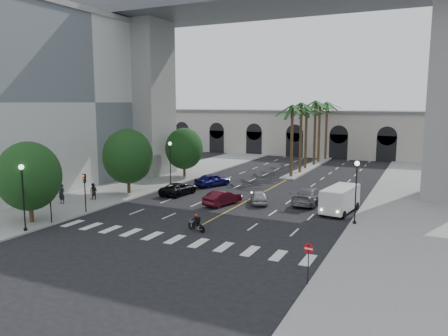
% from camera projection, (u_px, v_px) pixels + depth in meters
% --- Properties ---
extents(ground, '(140.00, 140.00, 0.00)m').
position_uv_depth(ground, '(185.00, 234.00, 33.56)').
color(ground, black).
rests_on(ground, ground).
extents(sidewalk_left, '(8.00, 100.00, 0.15)m').
position_uv_depth(sidewalk_left, '(141.00, 184.00, 53.30)').
color(sidewalk_left, gray).
rests_on(sidewalk_left, ground).
extents(sidewalk_right, '(8.00, 100.00, 0.15)m').
position_uv_depth(sidewalk_right, '(406.00, 210.00, 40.61)').
color(sidewalk_right, gray).
rests_on(sidewalk_right, ground).
extents(median, '(2.00, 24.00, 0.20)m').
position_uv_depth(median, '(310.00, 167.00, 67.50)').
color(median, gray).
rests_on(median, ground).
extents(building_left, '(16.50, 32.50, 20.60)m').
position_uv_depth(building_left, '(45.00, 100.00, 54.17)').
color(building_left, silver).
rests_on(building_left, ground).
extents(pier_building, '(71.00, 10.50, 8.50)m').
position_uv_depth(pier_building, '(333.00, 133.00, 82.07)').
color(pier_building, beige).
rests_on(pier_building, ground).
extents(bridge, '(75.00, 13.00, 26.00)m').
position_uv_depth(bridge, '(309.00, 26.00, 49.00)').
color(bridge, gray).
rests_on(bridge, ground).
extents(palm_a, '(3.20, 3.20, 10.30)m').
position_uv_depth(palm_a, '(292.00, 109.00, 57.22)').
color(palm_a, '#47331E').
rests_on(palm_a, ground).
extents(palm_b, '(3.20, 3.20, 10.60)m').
position_uv_depth(palm_b, '(301.00, 107.00, 60.71)').
color(palm_b, '#47331E').
rests_on(palm_b, ground).
extents(palm_c, '(3.20, 3.20, 10.10)m').
position_uv_depth(palm_c, '(307.00, 110.00, 64.48)').
color(palm_c, '#47331E').
rests_on(palm_c, ground).
extents(palm_d, '(3.20, 3.20, 10.90)m').
position_uv_depth(palm_d, '(316.00, 105.00, 67.80)').
color(palm_d, '#47331E').
rests_on(palm_d, ground).
extents(palm_e, '(3.20, 3.20, 10.40)m').
position_uv_depth(palm_e, '(320.00, 107.00, 71.55)').
color(palm_e, '#47331E').
rests_on(palm_e, ground).
extents(palm_f, '(3.20, 3.20, 10.70)m').
position_uv_depth(palm_f, '(327.00, 105.00, 74.95)').
color(palm_f, '#47331E').
rests_on(palm_f, ground).
extents(street_tree_near, '(5.20, 5.20, 6.89)m').
position_uv_depth(street_tree_near, '(29.00, 176.00, 35.78)').
color(street_tree_near, '#382616').
rests_on(street_tree_near, ground).
extents(street_tree_mid, '(5.44, 5.44, 7.21)m').
position_uv_depth(street_tree_mid, '(128.00, 156.00, 47.37)').
color(street_tree_mid, '#382616').
rests_on(street_tree_mid, ground).
extents(street_tree_far, '(5.04, 5.04, 6.68)m').
position_uv_depth(street_tree_far, '(184.00, 149.00, 58.14)').
color(street_tree_far, '#382616').
rests_on(street_tree_far, ground).
extents(lamp_post_left_near, '(0.40, 0.40, 5.35)m').
position_uv_depth(lamp_post_left_near, '(23.00, 192.00, 33.44)').
color(lamp_post_left_near, black).
rests_on(lamp_post_left_near, ground).
extents(lamp_post_left_far, '(0.40, 0.40, 5.35)m').
position_uv_depth(lamp_post_left_far, '(170.00, 160.00, 52.20)').
color(lamp_post_left_far, black).
rests_on(lamp_post_left_far, ground).
extents(lamp_post_right, '(0.40, 0.40, 5.35)m').
position_uv_depth(lamp_post_right, '(356.00, 187.00, 35.40)').
color(lamp_post_right, black).
rests_on(lamp_post_right, ground).
extents(traffic_signal_near, '(0.25, 0.18, 3.65)m').
position_uv_depth(traffic_signal_near, '(50.00, 195.00, 35.74)').
color(traffic_signal_near, black).
rests_on(traffic_signal_near, ground).
extents(traffic_signal_far, '(0.25, 0.18, 3.65)m').
position_uv_depth(traffic_signal_far, '(85.00, 186.00, 39.31)').
color(traffic_signal_far, black).
rests_on(traffic_signal_far, ground).
extents(motorcycle_rider, '(1.82, 0.78, 1.37)m').
position_uv_depth(motorcycle_rider, '(197.00, 223.00, 34.18)').
color(motorcycle_rider, black).
rests_on(motorcycle_rider, ground).
extents(car_a, '(3.06, 4.19, 1.33)m').
position_uv_depth(car_a, '(259.00, 197.00, 43.52)').
color(car_a, '#A3A3A7').
rests_on(car_a, ground).
extents(car_b, '(2.61, 4.62, 1.44)m').
position_uv_depth(car_b, '(223.00, 198.00, 42.88)').
color(car_b, '#410D16').
rests_on(car_b, ground).
extents(car_c, '(2.67, 4.98, 1.33)m').
position_uv_depth(car_c, '(178.00, 189.00, 47.66)').
color(car_c, black).
rests_on(car_c, ground).
extents(car_d, '(2.75, 5.98, 1.69)m').
position_uv_depth(car_d, '(310.00, 196.00, 43.30)').
color(car_d, slate).
rests_on(car_d, ground).
extents(car_e, '(3.47, 4.93, 1.56)m').
position_uv_depth(car_e, '(212.00, 180.00, 52.48)').
color(car_e, '#111151').
rests_on(car_e, ground).
extents(cargo_van, '(2.83, 5.76, 2.36)m').
position_uv_depth(cargo_van, '(340.00, 199.00, 39.77)').
color(cargo_van, silver).
rests_on(cargo_van, ground).
extents(pedestrian_a, '(0.74, 0.51, 1.95)m').
position_uv_depth(pedestrian_a, '(62.00, 194.00, 42.73)').
color(pedestrian_a, black).
rests_on(pedestrian_a, sidewalk_left).
extents(pedestrian_b, '(0.88, 0.71, 1.71)m').
position_uv_depth(pedestrian_b, '(94.00, 192.00, 44.49)').
color(pedestrian_b, black).
rests_on(pedestrian_b, sidewalk_left).
extents(do_not_enter_sign, '(0.60, 0.13, 2.47)m').
position_uv_depth(do_not_enter_sign, '(309.00, 255.00, 23.70)').
color(do_not_enter_sign, black).
rests_on(do_not_enter_sign, ground).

